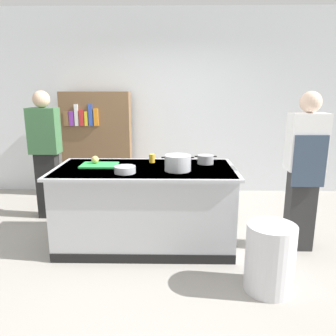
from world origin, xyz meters
name	(u,v)px	position (x,y,z in m)	size (l,w,h in m)	color
ground_plane	(146,243)	(0.00, 0.00, 0.00)	(10.00, 10.00, 0.00)	#9E9991
back_wall	(155,104)	(0.00, 2.10, 1.50)	(6.40, 0.12, 3.00)	silver
counter_island	(146,205)	(0.00, 0.00, 0.47)	(1.98, 0.98, 0.90)	#B7BABF
cutting_board	(99,165)	(-0.52, 0.08, 0.91)	(0.40, 0.28, 0.02)	green
onion	(95,160)	(-0.57, 0.12, 0.96)	(0.09, 0.09, 0.09)	tan
stock_pot	(178,163)	(0.36, -0.12, 0.98)	(0.34, 0.28, 0.17)	#B7BABF
sauce_pan	(205,159)	(0.68, 0.21, 0.95)	(0.25, 0.19, 0.10)	#99999E
mixing_bowl	(125,170)	(-0.18, -0.23, 0.94)	(0.22, 0.22, 0.07)	#B7BABF
juice_cup	(152,158)	(0.06, 0.26, 0.95)	(0.07, 0.07, 0.10)	yellow
trash_bin	(270,258)	(1.16, -0.87, 0.31)	(0.43, 0.43, 0.61)	silver
person_chef	(304,169)	(1.70, -0.07, 0.91)	(0.38, 0.25, 1.72)	#2D2D2D
person_guest	(46,152)	(-1.40, 0.82, 0.91)	(0.38, 0.24, 1.72)	black
bookshelf	(97,145)	(-0.94, 1.80, 0.85)	(1.10, 0.31, 1.70)	brown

